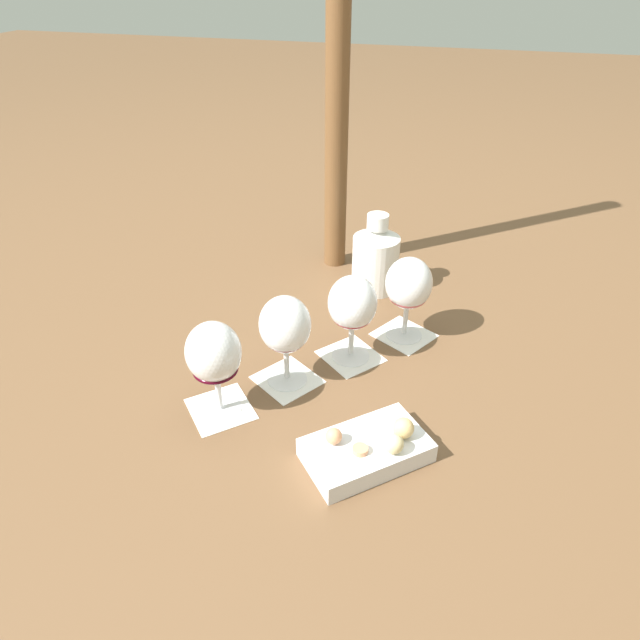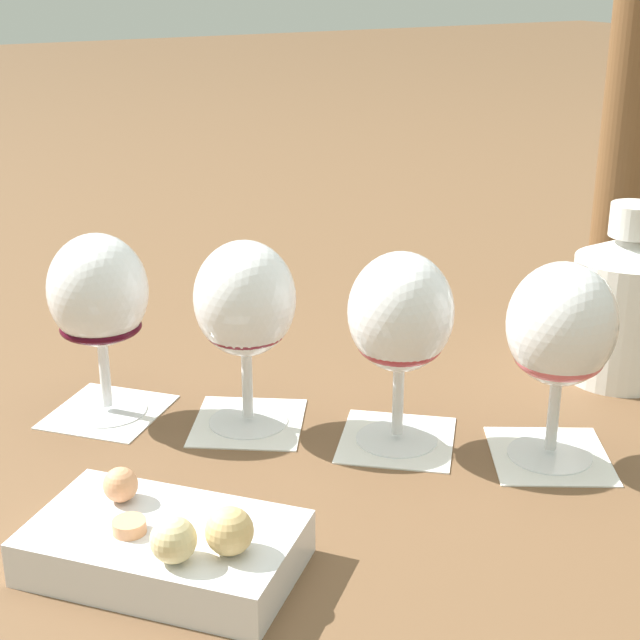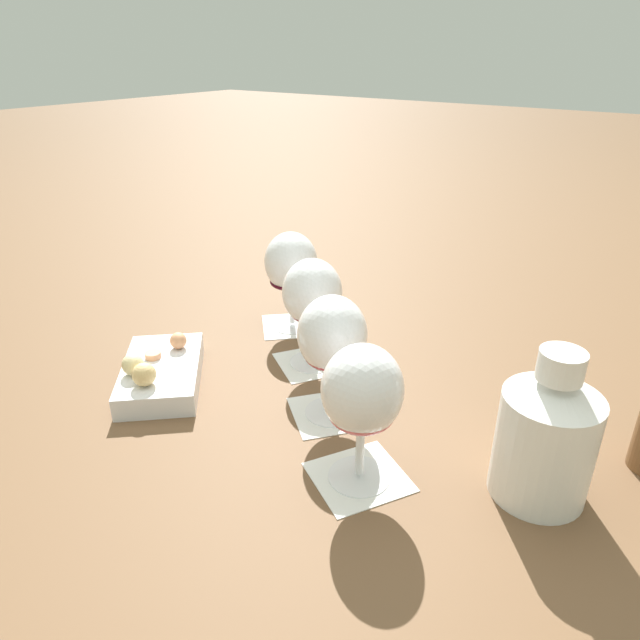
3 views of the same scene
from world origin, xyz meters
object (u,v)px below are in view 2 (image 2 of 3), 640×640
wine_glass_3 (99,298)px  ceramic_vase (625,305)px  wine_glass_0 (561,334)px  wine_glass_1 (400,321)px  snack_dish (166,545)px  wine_glass_2 (245,308)px

wine_glass_3 → ceramic_vase: ceramic_vase is taller
wine_glass_0 → wine_glass_3: (0.25, 0.29, 0.00)m
wine_glass_1 → snack_dish: bearing=109.2°
wine_glass_1 → wine_glass_2: size_ratio=1.00×
wine_glass_3 → snack_dish: wine_glass_3 is taller
wine_glass_0 → wine_glass_1: same height
ceramic_vase → snack_dish: size_ratio=0.86×
wine_glass_2 → ceramic_vase: ceramic_vase is taller
snack_dish → wine_glass_2: bearing=-38.9°
wine_glass_0 → ceramic_vase: (0.09, -0.17, -0.03)m
wine_glass_1 → ceramic_vase: ceramic_vase is taller
wine_glass_0 → snack_dish: 0.34m
wine_glass_0 → ceramic_vase: bearing=-60.7°
wine_glass_3 → ceramic_vase: (-0.16, -0.46, -0.03)m
wine_glass_2 → ceramic_vase: (-0.08, -0.36, -0.03)m
wine_glass_0 → wine_glass_1: bearing=48.7°
wine_glass_2 → ceramic_vase: size_ratio=0.95×
wine_glass_0 → wine_glass_2: same height
ceramic_vase → snack_dish: (-0.09, 0.50, -0.06)m
wine_glass_1 → wine_glass_3: 0.26m
wine_glass_1 → wine_glass_0: bearing=-131.3°
wine_glass_0 → wine_glass_2: bearing=47.8°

